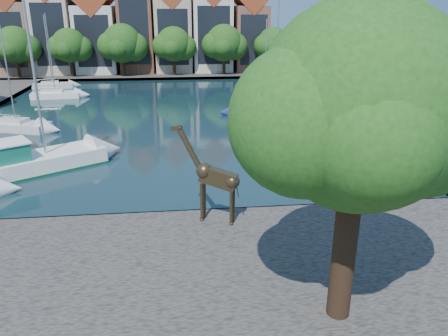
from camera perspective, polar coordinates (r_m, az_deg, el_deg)
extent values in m
plane|color=#38332B|center=(23.81, -10.79, -6.74)|extent=(160.00, 160.00, 0.00)
cube|color=black|center=(46.47, -8.79, 6.75)|extent=(38.00, 50.00, 0.08)
cube|color=#544F49|center=(17.71, -12.42, -16.25)|extent=(50.00, 14.00, 0.50)
cube|color=#544F49|center=(77.92, -7.97, 12.31)|extent=(60.00, 16.00, 0.50)
cube|color=#544F49|center=(51.71, 20.30, 7.33)|extent=(14.00, 52.00, 0.50)
cylinder|color=#332114|center=(15.24, 15.50, -9.60)|extent=(0.80, 0.80, 5.50)
sphere|color=#1C4915|center=(13.61, 17.33, 7.79)|extent=(6.40, 6.40, 6.40)
sphere|color=#1C4915|center=(14.86, 23.47, 5.48)|extent=(4.80, 4.80, 4.80)
sphere|color=#1C4915|center=(12.71, 10.53, 6.06)|extent=(4.48, 4.48, 4.48)
cube|color=#88604A|center=(81.32, -25.19, 15.07)|extent=(5.39, 9.00, 11.00)
cube|color=black|center=(77.07, -26.21, 14.74)|extent=(4.40, 0.05, 8.25)
cube|color=#C7B499|center=(79.63, -21.03, 16.09)|extent=(5.88, 9.00, 12.50)
cube|color=black|center=(75.29, -21.85, 15.83)|extent=(4.80, 0.05, 9.38)
cube|color=silver|center=(78.38, -16.16, 15.83)|extent=(6.37, 9.00, 10.50)
cube|color=black|center=(73.97, -16.72, 15.56)|extent=(5.20, 0.05, 7.88)
cube|color=brown|center=(77.53, -11.31, 17.10)|extent=(5.39, 9.00, 13.00)
cube|color=black|center=(73.07, -11.59, 16.92)|extent=(4.40, 0.05, 9.75)
cube|color=tan|center=(77.32, -6.64, 16.78)|extent=(5.88, 9.00, 11.50)
cube|color=black|center=(72.85, -6.64, 16.58)|extent=(4.80, 0.05, 8.62)
cube|color=beige|center=(77.57, -1.63, 17.09)|extent=(6.37, 9.00, 12.00)
cube|color=black|center=(73.12, -1.32, 16.91)|extent=(5.20, 0.05, 9.00)
cube|color=brown|center=(78.42, 3.32, 16.55)|extent=(5.39, 9.00, 10.50)
cube|color=black|center=(74.01, 3.91, 16.33)|extent=(4.40, 0.05, 7.88)
cylinder|color=#332114|center=(76.13, -25.28, 11.85)|extent=(0.50, 0.50, 3.20)
sphere|color=#183C11|center=(75.83, -25.66, 14.29)|extent=(5.60, 5.60, 5.60)
sphere|color=#183C11|center=(75.64, -24.29, 14.04)|extent=(4.20, 4.20, 4.20)
sphere|color=#183C11|center=(75.98, -26.85, 13.90)|extent=(3.92, 3.92, 3.92)
cylinder|color=#332114|center=(73.98, -19.29, 12.44)|extent=(0.50, 0.50, 3.20)
sphere|color=#183C11|center=(73.68, -19.58, 14.86)|extent=(5.20, 5.20, 5.20)
sphere|color=#183C11|center=(73.69, -18.26, 14.60)|extent=(3.90, 3.90, 3.90)
sphere|color=#183C11|center=(73.64, -20.74, 14.52)|extent=(3.64, 3.64, 3.64)
cylinder|color=#332114|center=(72.66, -12.99, 12.91)|extent=(0.50, 0.50, 3.20)
sphere|color=#183C11|center=(72.34, -13.20, 15.58)|extent=(6.00, 6.00, 6.00)
sphere|color=#183C11|center=(72.50, -11.68, 15.22)|extent=(4.50, 4.50, 4.50)
sphere|color=#183C11|center=(72.17, -14.56, 15.22)|extent=(4.20, 4.20, 4.20)
cylinder|color=#332114|center=(72.21, -6.51, 13.24)|extent=(0.50, 0.50, 3.20)
sphere|color=#183C11|center=(71.90, -6.61, 15.79)|extent=(5.40, 5.40, 5.40)
sphere|color=#183C11|center=(72.25, -5.26, 15.43)|extent=(4.05, 4.05, 4.05)
sphere|color=#183C11|center=(71.54, -7.83, 15.50)|extent=(3.78, 3.78, 3.78)
cylinder|color=#332114|center=(72.63, -0.01, 13.41)|extent=(0.50, 0.50, 3.20)
sphere|color=#183C11|center=(72.32, -0.01, 16.03)|extent=(5.80, 5.80, 5.80)
sphere|color=#183C11|center=(72.87, 1.38, 15.60)|extent=(4.35, 4.35, 4.35)
sphere|color=#183C11|center=(71.79, -1.29, 15.77)|extent=(4.06, 4.06, 4.06)
cylinder|color=#332114|center=(73.93, 6.34, 13.41)|extent=(0.50, 0.50, 3.20)
sphere|color=#183C11|center=(73.63, 6.44, 15.85)|extent=(5.20, 5.20, 5.20)
sphere|color=#183C11|center=(74.32, 7.59, 15.44)|extent=(3.90, 3.90, 3.90)
sphere|color=#183C11|center=(72.97, 5.36, 15.64)|extent=(3.64, 3.64, 3.64)
cylinder|color=#382D1C|center=(21.85, -2.94, -4.54)|extent=(0.15, 0.15, 2.01)
cylinder|color=#382D1C|center=(22.21, -2.57, -4.11)|extent=(0.15, 0.15, 2.01)
cylinder|color=#382D1C|center=(21.41, 0.93, -5.05)|extent=(0.15, 0.15, 2.01)
cylinder|color=#382D1C|center=(21.78, 1.24, -4.60)|extent=(0.15, 0.15, 2.01)
cube|color=#382D1C|center=(21.26, -0.75, -1.31)|extent=(2.00, 1.26, 1.17)
cylinder|color=#382D1C|center=(21.29, -4.42, 2.39)|extent=(1.29, 0.78, 2.08)
cube|color=#382D1C|center=(21.26, -6.23, 5.17)|extent=(0.58, 0.38, 0.32)
cube|color=white|center=(32.43, -24.12, 0.67)|extent=(10.03, 7.85, 1.40)
cylinder|color=#B2B2B7|center=(31.46, -23.55, 11.09)|extent=(0.17, 0.17, 10.80)
cube|color=silver|center=(44.40, -25.49, 5.08)|extent=(6.50, 4.02, 0.97)
cube|color=silver|center=(44.33, -25.55, 5.48)|extent=(3.03, 2.29, 0.54)
cylinder|color=#B2B2B7|center=(43.44, -26.69, 12.69)|extent=(0.13, 0.13, 11.42)
cube|color=white|center=(59.04, -21.15, 8.98)|extent=(5.90, 2.51, 0.92)
cube|color=white|center=(58.99, -21.19, 9.27)|extent=(2.63, 1.62, 0.51)
cylinder|color=#B2B2B7|center=(58.41, -21.76, 13.69)|extent=(0.12, 0.12, 9.29)
cube|color=beige|center=(66.52, -21.46, 10.05)|extent=(5.56, 2.98, 0.89)
cube|color=beige|center=(66.48, -21.49, 10.30)|extent=(2.54, 1.78, 0.50)
cylinder|color=#B2B2B7|center=(65.97, -21.99, 14.10)|extent=(0.12, 0.12, 9.01)
cube|color=white|center=(38.32, 11.61, 4.54)|extent=(7.14, 4.32, 1.00)
cube|color=white|center=(38.23, 11.64, 5.02)|extent=(3.31, 2.48, 0.56)
cylinder|color=#B2B2B7|center=(37.28, 12.18, 12.42)|extent=(0.13, 0.13, 10.07)
cube|color=navy|center=(46.02, 6.61, 7.42)|extent=(8.41, 4.05, 1.02)
cube|color=navy|center=(45.94, 6.63, 7.84)|extent=(3.80, 2.50, 0.57)
cylinder|color=#B2B2B7|center=(45.01, 6.98, 16.15)|extent=(0.14, 0.14, 13.44)
cube|color=white|center=(53.73, 7.80, 9.11)|extent=(6.24, 3.35, 0.85)
cube|color=white|center=(53.68, 7.82, 9.40)|extent=(2.85, 2.00, 0.47)
cylinder|color=#B2B2B7|center=(53.11, 8.02, 13.52)|extent=(0.11, 0.11, 7.85)
cube|color=silver|center=(64.87, 5.35, 11.13)|extent=(4.96, 1.76, 0.96)
cube|color=silver|center=(64.82, 5.36, 11.41)|extent=(2.17, 1.22, 0.53)
cylinder|color=#B2B2B7|center=(64.33, 5.48, 15.09)|extent=(0.13, 0.13, 8.47)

